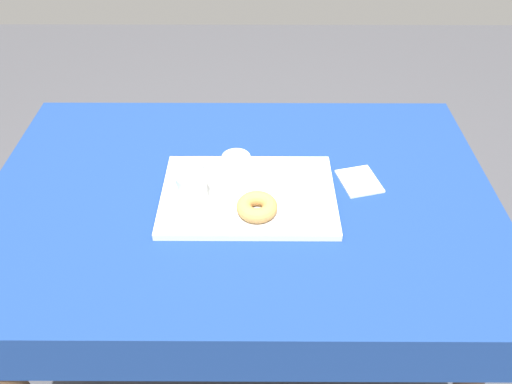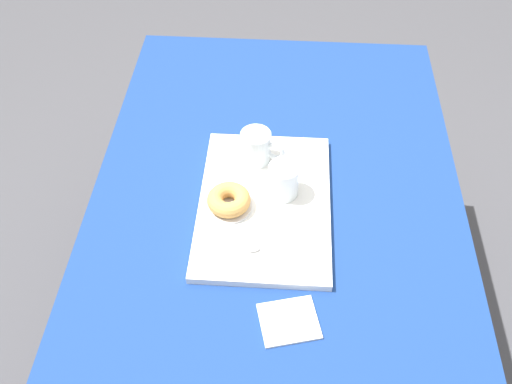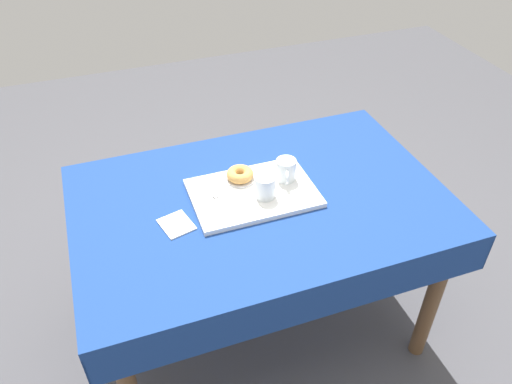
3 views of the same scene
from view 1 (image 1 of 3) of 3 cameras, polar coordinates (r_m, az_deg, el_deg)
ground_plane at (r=1.92m, az=-1.30°, el=-17.15°), size 6.00×6.00×0.00m
dining_table at (r=1.40m, az=-1.71°, el=-3.07°), size 1.41×0.93×0.76m
serving_tray at (r=1.30m, az=-0.91°, el=-0.37°), size 0.47×0.32×0.02m
tea_mug_left at (r=1.26m, az=-7.56°, el=0.48°), size 0.08×0.12×0.09m
water_glass_near at (r=1.31m, az=-2.32°, el=2.53°), size 0.08×0.08×0.09m
donut_plate_left at (r=1.23m, az=0.11°, el=-2.54°), size 0.11×0.11×0.01m
sugar_donut_left at (r=1.22m, az=0.11°, el=-1.77°), size 0.10×0.10×0.04m
teaspoon_near at (r=1.30m, az=5.44°, el=-0.08°), size 0.03×0.13×0.01m
paper_napkin at (r=1.39m, az=12.14°, el=1.26°), size 0.13×0.14×0.01m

